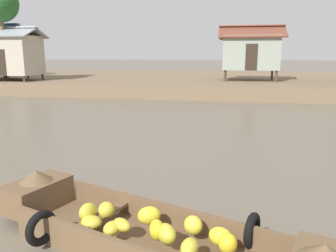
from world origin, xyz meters
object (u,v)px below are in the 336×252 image
banana_boat (146,232)px  stilt_house_mid_right (250,52)px  palm_tree_near (0,4)px  stilt_house_mid_left (12,54)px

banana_boat → stilt_house_mid_right: (2.49, 21.38, 2.62)m
banana_boat → stilt_house_mid_right: size_ratio=1.15×
banana_boat → palm_tree_near: size_ratio=0.80×
stilt_house_mid_right → palm_tree_near: size_ratio=0.70×
banana_boat → stilt_house_mid_left: size_ratio=1.24×
stilt_house_mid_right → palm_tree_near: 17.96m
stilt_house_mid_left → stilt_house_mid_right: stilt_house_mid_right is taller
stilt_house_mid_right → stilt_house_mid_left: bearing=-169.7°
stilt_house_mid_left → stilt_house_mid_right: size_ratio=0.93×
stilt_house_mid_left → stilt_house_mid_right: bearing=10.3°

